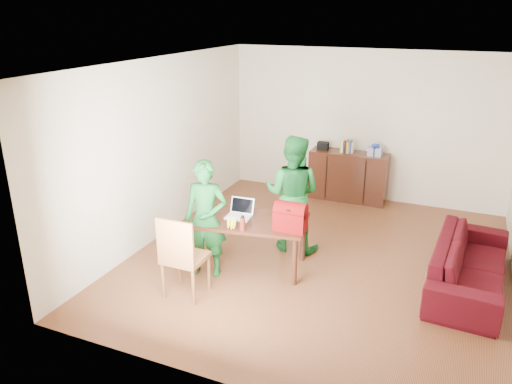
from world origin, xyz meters
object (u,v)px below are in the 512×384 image
at_px(chair, 185,272).
at_px(person_near, 206,219).
at_px(red_bag, 290,219).
at_px(sofa, 470,264).
at_px(person_far, 292,194).
at_px(laptop, 238,214).
at_px(bottle, 243,223).
at_px(table, 250,225).

distance_m(chair, person_near, 0.75).
height_order(chair, red_bag, chair).
height_order(chair, sofa, chair).
relative_size(person_far, laptop, 4.97).
bearing_deg(red_bag, person_far, 106.60).
relative_size(laptop, bottle, 1.71).
bearing_deg(bottle, laptop, 122.35).
height_order(chair, laptop, chair).
bearing_deg(sofa, chair, 119.65).
relative_size(table, person_near, 1.04).
relative_size(person_near, person_far, 0.92).
bearing_deg(chair, bottle, 49.42).
bearing_deg(red_bag, chair, -141.92).
distance_m(table, bottle, 0.41).
height_order(red_bag, sofa, red_bag).
height_order(laptop, red_bag, red_bag).
bearing_deg(bottle, table, 98.93).
distance_m(person_near, person_far, 1.39).
bearing_deg(table, bottle, -90.84).
xyz_separation_m(person_far, sofa, (2.43, -0.15, -0.54)).
distance_m(chair, bottle, 0.92).
xyz_separation_m(chair, bottle, (0.50, 0.60, 0.49)).
distance_m(person_near, laptop, 0.47).
distance_m(table, laptop, 0.21).
height_order(laptop, bottle, laptop).
bearing_deg(bottle, person_far, 76.75).
relative_size(laptop, sofa, 0.16).
height_order(person_far, sofa, person_far).
relative_size(chair, red_bag, 2.65).
relative_size(chair, person_far, 0.63).
bearing_deg(sofa, table, 105.97).
bearing_deg(person_far, sofa, 174.07).
distance_m(chair, red_bag, 1.46).
relative_size(chair, sofa, 0.50).
distance_m(person_near, sofa, 3.40).
height_order(person_far, red_bag, person_far).
height_order(table, red_bag, red_bag).
bearing_deg(person_near, red_bag, 2.66).
relative_size(person_far, sofa, 0.80).
bearing_deg(table, red_bag, -19.71).
bearing_deg(table, person_far, 57.49).
distance_m(table, sofa, 2.84).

